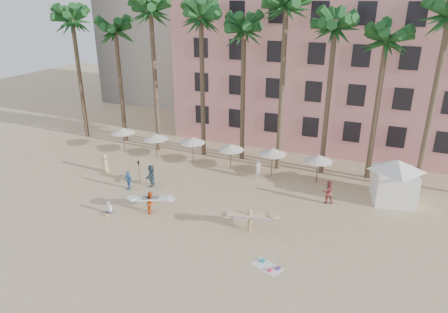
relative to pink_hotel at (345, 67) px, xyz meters
The scene contains 11 objects.
ground 28.09m from the pink_hotel, 105.07° to the right, with size 120.00×120.00×0.00m, color #D1B789.
pink_hotel is the anchor object (origin of this frame).
palm_row 13.71m from the pink_hotel, 120.56° to the right, with size 44.40×5.40×16.30m.
umbrella_row 17.73m from the pink_hotel, 126.53° to the right, with size 22.50×2.70×2.73m.
cabana 16.71m from the pink_hotel, 66.79° to the right, with size 5.35×5.35×3.50m.
beach_towel 27.48m from the pink_hotel, 91.08° to the right, with size 2.04×1.60×0.14m.
carrier_yellow 24.06m from the pink_hotel, 97.10° to the right, with size 3.35×1.86×1.67m.
carrier_white 26.55m from the pink_hotel, 114.28° to the right, with size 2.95×1.67×1.69m.
beachgoers 21.76m from the pink_hotel, 117.78° to the right, with size 20.90×6.89×1.91m.
paddle 24.99m from the pink_hotel, 125.63° to the right, with size 0.18×0.04×2.23m.
seated_man 29.18m from the pink_hotel, 118.39° to the right, with size 0.41×0.71×0.93m.
Camera 1 is at (11.67, -19.62, 15.09)m, focal length 32.00 mm.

